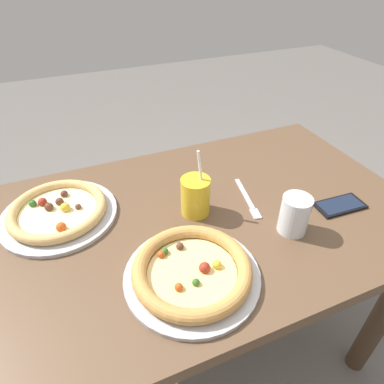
{
  "coord_description": "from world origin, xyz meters",
  "views": [
    {
      "loc": [
        -0.33,
        -0.67,
        1.39
      ],
      "look_at": [
        -0.02,
        0.08,
        0.78
      ],
      "focal_mm": 30.97,
      "sensor_mm": 36.0,
      "label": 1
    }
  ],
  "objects_px": {
    "pizza_near": "(192,271)",
    "fork": "(248,200)",
    "water_cup_clear": "(295,214)",
    "pizza_far": "(58,211)",
    "drink_cup_colored": "(195,196)",
    "cell_phone": "(340,205)"
  },
  "relations": [
    {
      "from": "pizza_far",
      "to": "drink_cup_colored",
      "type": "distance_m",
      "value": 0.4
    },
    {
      "from": "water_cup_clear",
      "to": "fork",
      "type": "height_order",
      "value": "water_cup_clear"
    },
    {
      "from": "drink_cup_colored",
      "to": "fork",
      "type": "bearing_deg",
      "value": -4.81
    },
    {
      "from": "water_cup_clear",
      "to": "fork",
      "type": "xyz_separation_m",
      "value": [
        -0.04,
        0.16,
        -0.05
      ]
    },
    {
      "from": "pizza_far",
      "to": "drink_cup_colored",
      "type": "bearing_deg",
      "value": -19.52
    },
    {
      "from": "drink_cup_colored",
      "to": "cell_phone",
      "type": "distance_m",
      "value": 0.44
    },
    {
      "from": "pizza_near",
      "to": "drink_cup_colored",
      "type": "distance_m",
      "value": 0.25
    },
    {
      "from": "drink_cup_colored",
      "to": "cell_phone",
      "type": "bearing_deg",
      "value": -19.74
    },
    {
      "from": "water_cup_clear",
      "to": "cell_phone",
      "type": "distance_m",
      "value": 0.21
    },
    {
      "from": "pizza_near",
      "to": "pizza_far",
      "type": "relative_size",
      "value": 0.98
    },
    {
      "from": "pizza_near",
      "to": "fork",
      "type": "xyz_separation_m",
      "value": [
        0.28,
        0.21,
        -0.02
      ]
    },
    {
      "from": "fork",
      "to": "drink_cup_colored",
      "type": "bearing_deg",
      "value": 175.19
    },
    {
      "from": "pizza_near",
      "to": "water_cup_clear",
      "type": "height_order",
      "value": "water_cup_clear"
    },
    {
      "from": "pizza_near",
      "to": "pizza_far",
      "type": "distance_m",
      "value": 0.45
    },
    {
      "from": "pizza_far",
      "to": "cell_phone",
      "type": "distance_m",
      "value": 0.84
    },
    {
      "from": "pizza_near",
      "to": "pizza_far",
      "type": "bearing_deg",
      "value": 127.66
    },
    {
      "from": "drink_cup_colored",
      "to": "water_cup_clear",
      "type": "bearing_deg",
      "value": -39.21
    },
    {
      "from": "fork",
      "to": "cell_phone",
      "type": "xyz_separation_m",
      "value": [
        0.24,
        -0.13,
        0.0
      ]
    },
    {
      "from": "pizza_near",
      "to": "fork",
      "type": "distance_m",
      "value": 0.34
    },
    {
      "from": "cell_phone",
      "to": "drink_cup_colored",
      "type": "bearing_deg",
      "value": 160.26
    },
    {
      "from": "pizza_near",
      "to": "water_cup_clear",
      "type": "distance_m",
      "value": 0.32
    },
    {
      "from": "fork",
      "to": "pizza_far",
      "type": "bearing_deg",
      "value": 164.9
    }
  ]
}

